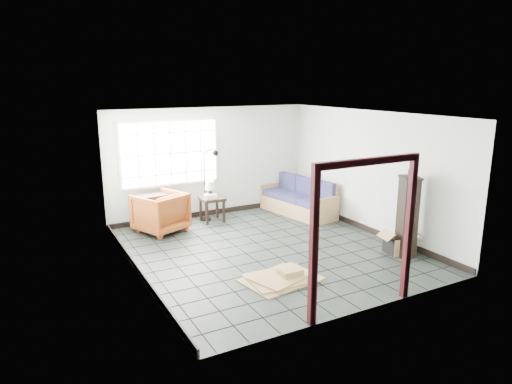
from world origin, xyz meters
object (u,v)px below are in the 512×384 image
futon_sofa (300,201)px  side_table (212,202)px  tall_shelf (407,216)px  armchair (160,210)px

futon_sofa → side_table: futon_sofa is taller
side_table → tall_shelf: tall_shelf is taller
futon_sofa → side_table: bearing=158.4°
futon_sofa → armchair: size_ratio=2.20×
tall_shelf → futon_sofa: bearing=116.7°
armchair → tall_shelf: bearing=112.4°
futon_sofa → armchair: 3.44m
futon_sofa → armchair: bearing=165.8°
armchair → side_table: bearing=164.6°
armchair → tall_shelf: tall_shelf is taller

